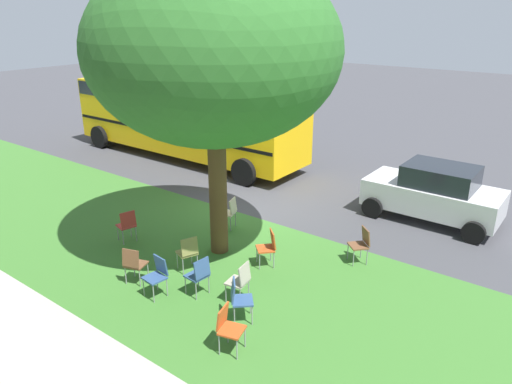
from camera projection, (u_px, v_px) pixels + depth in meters
name	position (u px, v px, depth m)	size (l,w,h in m)	color
ground	(243.00, 210.00, 14.58)	(80.00, 80.00, 0.00)	#424247
grass_verge	(165.00, 250.00, 12.18)	(48.00, 6.00, 0.01)	#3D752D
street_tree	(214.00, 52.00, 10.45)	(5.62, 5.62, 6.94)	brown
chair_0	(127.00, 224.00, 12.44)	(0.52, 0.51, 0.88)	#B7332D
chair_1	(230.00, 211.00, 13.23)	(0.53, 0.52, 0.88)	beige
chair_2	(134.00, 263.00, 10.54)	(0.52, 0.53, 0.88)	brown
chair_3	(240.00, 279.00, 9.89)	(0.48, 0.47, 0.88)	#ADA393
chair_4	(228.00, 326.00, 8.45)	(0.51, 0.51, 0.88)	#C64C1E
chair_5	(268.00, 245.00, 11.31)	(0.59, 0.59, 0.88)	#C64C1E
chair_6	(188.00, 251.00, 11.04)	(0.55, 0.54, 0.88)	olive
chair_7	(199.00, 274.00, 10.11)	(0.46, 0.46, 0.88)	#335184
chair_8	(157.00, 273.00, 10.11)	(0.47, 0.47, 0.88)	#335184
chair_9	(361.00, 242.00, 11.45)	(0.59, 0.59, 0.88)	brown
chair_10	(239.00, 297.00, 9.28)	(0.59, 0.59, 0.88)	#335184
parked_car	(434.00, 192.00, 13.66)	(3.70, 1.92, 1.65)	silver
school_bus	(185.00, 114.00, 19.22)	(10.40, 2.80, 2.88)	yellow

